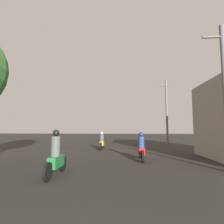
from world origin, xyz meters
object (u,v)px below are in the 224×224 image
motorcycle_red (141,149)px  utility_pole_far (167,111)px  motorcycle_green (56,157)px  motorcycle_yellow (102,142)px

motorcycle_red → utility_pole_far: bearing=76.3°
motorcycle_green → utility_pole_far: 13.49m
motorcycle_green → motorcycle_yellow: 8.25m
motorcycle_green → motorcycle_yellow: (0.65, 8.22, -0.07)m
motorcycle_red → utility_pole_far: (3.37, 8.00, 2.82)m
motorcycle_green → motorcycle_red: motorcycle_green is taller
motorcycle_green → motorcycle_red: (3.40, 3.34, -0.04)m
motorcycle_green → utility_pole_far: (6.77, 11.33, 2.78)m
motorcycle_green → utility_pole_far: utility_pole_far is taller
motorcycle_green → motorcycle_yellow: motorcycle_green is taller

